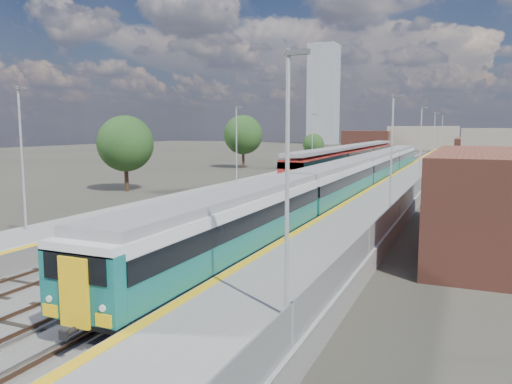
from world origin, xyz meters
The scene contains 11 objects.
ground centered at (0.00, 50.00, 0.00)m, with size 320.00×320.00×0.00m, color #47443A.
ballast_bed centered at (-2.25, 52.50, 0.03)m, with size 10.50×155.00×0.06m, color #565451.
tracks centered at (-1.65, 54.18, 0.11)m, with size 8.96×160.00×0.17m.
platform_right centered at (5.28, 52.49, 0.54)m, with size 4.70×155.00×8.52m.
platform_left centered at (-9.05, 52.49, 0.52)m, with size 4.30×155.00×8.52m.
buildings centered at (-18.12, 138.60, 10.70)m, with size 72.00×185.50×40.00m.
green_train centered at (1.50, 37.00, 2.11)m, with size 2.72×75.76×2.99m.
red_train centered at (-5.50, 66.36, 2.17)m, with size 2.91×58.98×3.67m.
tree_a centered at (-20.87, 30.26, 4.84)m, with size 5.67×5.67×7.69m.
tree_b centered at (-22.32, 61.97, 5.34)m, with size 6.26×6.26×8.48m.
tree_c centered at (-15.98, 79.87, 3.40)m, with size 3.99×3.99×5.40m.
Camera 1 is at (11.25, -11.05, 6.40)m, focal length 35.00 mm.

